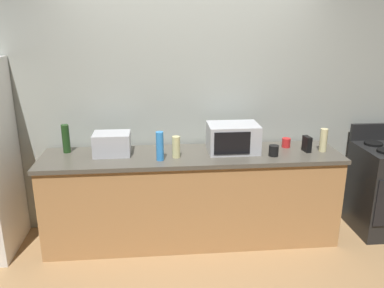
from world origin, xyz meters
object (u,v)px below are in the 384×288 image
object	(u,v)px
bottle_spray_cleaner	(160,146)
mug_black	(274,151)
bottle_vinegar	(176,147)
mug_red	(286,143)
bottle_wine	(66,139)
bottle_hand_soap	(323,140)
microwave	(233,138)
toaster_oven	(112,144)
cordless_phone	(307,144)

from	to	relation	value
bottle_spray_cleaner	mug_black	size ratio (longest dim) A/B	2.63
bottle_vinegar	mug_red	distance (m)	1.13
bottle_wine	bottle_hand_soap	distance (m)	2.47
microwave	bottle_spray_cleaner	world-z (taller)	microwave
bottle_vinegar	mug_black	size ratio (longest dim) A/B	1.98
bottle_hand_soap	mug_black	xyz separation A→B (m)	(-0.51, -0.09, -0.06)
bottle_vinegar	mug_black	bearing A→B (deg)	-2.68
microwave	bottle_hand_soap	distance (m)	0.87
bottle_vinegar	mug_red	world-z (taller)	bottle_vinegar
bottle_hand_soap	mug_black	world-z (taller)	bottle_hand_soap
bottle_vinegar	bottle_wine	xyz separation A→B (m)	(-1.04, 0.24, 0.04)
mug_red	mug_black	bearing A→B (deg)	-129.16
bottle_wine	mug_red	distance (m)	2.15
bottle_hand_soap	bottle_wine	bearing A→B (deg)	175.44
toaster_oven	bottle_wine	distance (m)	0.45
bottle_wine	mug_red	xyz separation A→B (m)	(2.15, -0.04, -0.09)
bottle_wine	mug_black	bearing A→B (deg)	-8.31
bottle_hand_soap	mug_red	world-z (taller)	bottle_hand_soap
toaster_oven	mug_red	xyz separation A→B (m)	(1.70, 0.07, -0.06)
mug_red	mug_black	world-z (taller)	mug_black
microwave	bottle_vinegar	bearing A→B (deg)	-167.14
microwave	cordless_phone	bearing A→B (deg)	-5.68
bottle_wine	mug_black	distance (m)	1.97
toaster_oven	bottle_spray_cleaner	size ratio (longest dim) A/B	1.28
cordless_phone	mug_black	xyz separation A→B (m)	(-0.36, -0.10, -0.02)
mug_black	microwave	bearing A→B (deg)	154.63
bottle_wine	bottle_hand_soap	xyz separation A→B (m)	(2.46, -0.20, -0.02)
toaster_oven	mug_black	distance (m)	1.52
bottle_spray_cleaner	bottle_hand_soap	size ratio (longest dim) A/B	1.19
toaster_oven	bottle_hand_soap	world-z (taller)	bottle_hand_soap
toaster_oven	cordless_phone	xyz separation A→B (m)	(1.86, -0.08, -0.03)
mug_red	bottle_vinegar	bearing A→B (deg)	-169.55
toaster_oven	cordless_phone	bearing A→B (deg)	-2.55
cordless_phone	bottle_vinegar	size ratio (longest dim) A/B	0.75
toaster_oven	mug_red	distance (m)	1.71
toaster_oven	bottle_wine	size ratio (longest dim) A/B	1.24
bottle_vinegar	bottle_hand_soap	distance (m)	1.42
cordless_phone	bottle_wine	xyz separation A→B (m)	(-2.30, 0.19, 0.06)
mug_black	mug_red	bearing A→B (deg)	50.84
cordless_phone	mug_red	world-z (taller)	cordless_phone
bottle_spray_cleaner	bottle_vinegar	bearing A→B (deg)	22.74
toaster_oven	cordless_phone	distance (m)	1.86
microwave	toaster_oven	size ratio (longest dim) A/B	1.41
bottle_wine	bottle_spray_cleaner	bearing A→B (deg)	-18.94
bottle_wine	bottle_vinegar	bearing A→B (deg)	-13.12
cordless_phone	bottle_hand_soap	size ratio (longest dim) A/B	0.67
microwave	mug_red	xyz separation A→B (m)	(0.56, 0.08, -0.09)
bottle_spray_cleaner	bottle_vinegar	xyz separation A→B (m)	(0.15, 0.06, -0.03)
bottle_spray_cleaner	bottle_hand_soap	xyz separation A→B (m)	(1.57, 0.11, -0.02)
bottle_vinegar	bottle_wine	distance (m)	1.07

